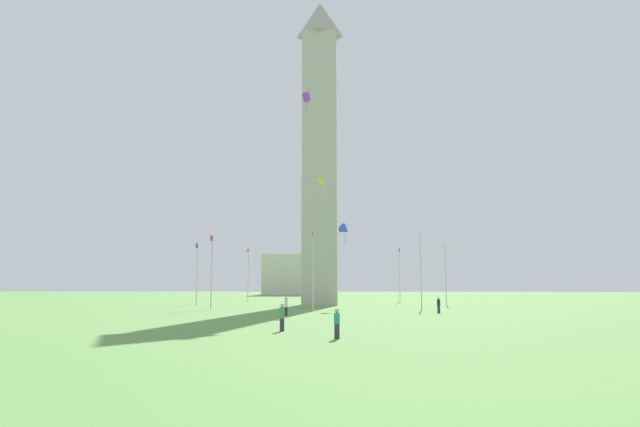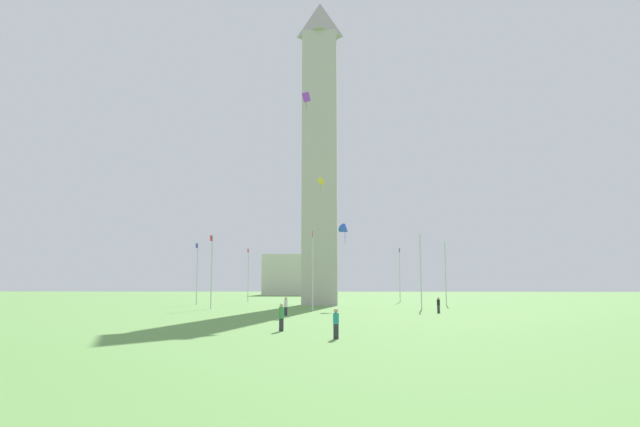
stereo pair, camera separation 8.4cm
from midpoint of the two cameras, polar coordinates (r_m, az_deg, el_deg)
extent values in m
plane|color=#609347|center=(77.37, 0.03, -9.58)|extent=(260.00, 260.00, 0.00)
cube|color=#B7B2A8|center=(79.13, 0.03, 4.92)|extent=(4.96, 4.96, 39.66)
pyramid|color=#A5A097|center=(86.77, 0.03, 19.62)|extent=(4.96, 4.96, 5.41)
cylinder|color=silver|center=(59.73, -0.73, -5.99)|extent=(0.14, 0.14, 8.83)
cube|color=red|center=(59.41, -0.76, -2.15)|extent=(1.00, 0.03, 0.64)
cylinder|color=silver|center=(65.41, 10.56, -5.99)|extent=(0.14, 0.14, 8.83)
cube|color=white|center=(65.07, 10.55, -2.48)|extent=(1.00, 0.03, 0.64)
cylinder|color=silver|center=(78.53, 13.06, -6.13)|extent=(0.14, 0.14, 8.83)
cube|color=white|center=(78.17, 13.05, -3.22)|extent=(1.00, 0.03, 0.64)
cylinder|color=silver|center=(90.16, 8.38, -6.38)|extent=(0.14, 0.14, 8.83)
cube|color=#1E2D99|center=(89.76, 8.37, -3.84)|extent=(1.00, 0.03, 0.64)
cylinder|color=silver|center=(94.93, 0.51, -6.51)|extent=(0.14, 0.14, 8.83)
cube|color=red|center=(94.52, 0.50, -4.10)|extent=(1.00, 0.03, 0.64)
cylinder|color=silver|center=(91.11, -7.51, -6.41)|extent=(0.14, 0.14, 8.83)
cube|color=red|center=(90.72, -7.53, -3.89)|extent=(1.00, 0.03, 0.64)
cylinder|color=silver|center=(80.08, -12.74, -6.16)|extent=(0.14, 0.14, 8.83)
cube|color=#1E2D99|center=(79.72, -12.77, -3.30)|extent=(1.00, 0.03, 0.64)
cylinder|color=silver|center=(66.72, -11.27, -6.00)|extent=(0.14, 0.14, 8.83)
cube|color=red|center=(66.39, -11.30, -2.56)|extent=(1.00, 0.03, 0.64)
cylinder|color=#2D2D38|center=(51.83, -3.56, -10.21)|extent=(0.29, 0.29, 0.80)
cylinder|color=white|center=(51.80, -3.55, -9.39)|extent=(0.32, 0.32, 0.69)
sphere|color=tan|center=(51.79, -3.54, -8.87)|extent=(0.24, 0.24, 0.24)
cylinder|color=#2D2D38|center=(35.07, -4.01, -11.57)|extent=(0.29, 0.29, 0.80)
cylinder|color=#388C47|center=(35.02, -4.00, -10.33)|extent=(0.32, 0.32, 0.72)
sphere|color=beige|center=(35.00, -3.99, -9.55)|extent=(0.24, 0.24, 0.24)
cylinder|color=#2D2D38|center=(30.23, 1.77, -12.26)|extent=(0.29, 0.29, 0.80)
cylinder|color=teal|center=(30.18, 1.77, -10.94)|extent=(0.32, 0.32, 0.60)
sphere|color=tan|center=(30.15, 1.76, -10.15)|extent=(0.24, 0.24, 0.24)
cylinder|color=#2D2D38|center=(57.98, 12.37, -9.75)|extent=(0.29, 0.29, 0.80)
cylinder|color=black|center=(57.95, 12.35, -9.08)|extent=(0.32, 0.32, 0.57)
sphere|color=tan|center=(57.94, 12.34, -8.67)|extent=(0.24, 0.24, 0.24)
cube|color=yellow|center=(63.67, 0.12, 3.43)|extent=(0.74, 0.89, 0.85)
cylinder|color=#A4921C|center=(63.55, 0.12, 2.84)|extent=(0.04, 0.04, 1.00)
cone|color=blue|center=(66.91, 2.67, -1.72)|extent=(1.93, 1.96, 1.59)
cylinder|color=#233C9D|center=(66.82, 2.68, -2.55)|extent=(0.04, 0.04, 1.45)
cube|color=purple|center=(72.56, -1.42, 12.11)|extent=(1.21, 1.15, 1.33)
cylinder|color=#67278E|center=(72.21, -1.42, 11.32)|extent=(0.04, 0.04, 1.57)
cube|color=beige|center=(148.99, -2.92, -6.48)|extent=(18.71, 13.98, 10.56)
camera|label=1|loc=(0.04, -89.97, 0.00)|focal=30.52mm
camera|label=2|loc=(0.04, 90.03, 0.00)|focal=30.52mm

